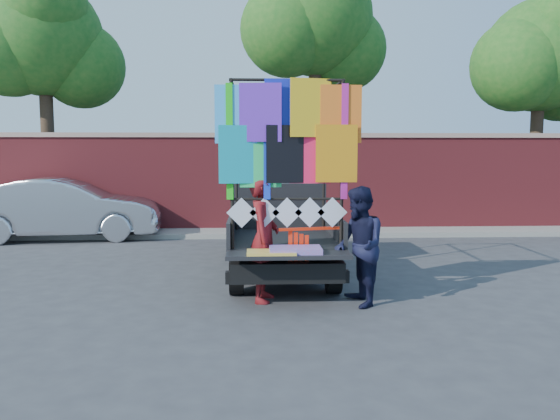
{
  "coord_description": "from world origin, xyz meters",
  "views": [
    {
      "loc": [
        -0.73,
        -7.47,
        2.09
      ],
      "look_at": [
        -0.36,
        0.29,
        1.28
      ],
      "focal_mm": 35.0,
      "sensor_mm": 36.0,
      "label": 1
    }
  ],
  "objects_px": {
    "woman": "(264,238)",
    "man": "(359,246)",
    "pickup_truck": "(279,225)",
    "sedan": "(65,209)"
  },
  "relations": [
    {
      "from": "man",
      "to": "pickup_truck",
      "type": "bearing_deg",
      "value": -166.6
    },
    {
      "from": "woman",
      "to": "sedan",
      "type": "bearing_deg",
      "value": 49.02
    },
    {
      "from": "pickup_truck",
      "to": "man",
      "type": "distance_m",
      "value": 2.77
    },
    {
      "from": "woman",
      "to": "man",
      "type": "bearing_deg",
      "value": -93.33
    },
    {
      "from": "pickup_truck",
      "to": "woman",
      "type": "distance_m",
      "value": 2.32
    },
    {
      "from": "sedan",
      "to": "woman",
      "type": "xyz_separation_m",
      "value": [
        4.71,
        -5.77,
        0.16
      ]
    },
    {
      "from": "pickup_truck",
      "to": "sedan",
      "type": "relative_size",
      "value": 1.1
    },
    {
      "from": "sedan",
      "to": "woman",
      "type": "bearing_deg",
      "value": -146.94
    },
    {
      "from": "sedan",
      "to": "woman",
      "type": "height_order",
      "value": "woman"
    },
    {
      "from": "woman",
      "to": "man",
      "type": "height_order",
      "value": "woman"
    }
  ]
}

